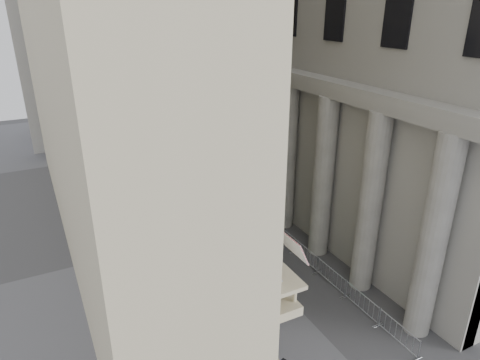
# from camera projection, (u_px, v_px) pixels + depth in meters

# --- Properties ---
(far_building) EXTENTS (22.00, 10.00, 30.00)m
(far_building) POSITION_uv_depth(u_px,v_px,m) (114.00, 0.00, 47.99)
(far_building) COLOR beige
(far_building) RESTS_ON ground
(iron_fence) EXTENTS (0.30, 28.00, 1.40)m
(iron_fence) POSITION_uv_depth(u_px,v_px,m) (170.00, 253.00, 27.23)
(iron_fence) COLOR black
(iron_fence) RESTS_ON ground
(blue_awning) EXTENTS (1.60, 3.00, 3.00)m
(blue_awning) POSITION_uv_depth(u_px,v_px,m) (234.00, 185.00, 37.34)
(blue_awning) COLOR navy
(blue_awning) RESTS_ON ground
(scooter_3) EXTENTS (1.50, 1.11, 1.50)m
(scooter_3) POSITION_uv_depth(u_px,v_px,m) (247.00, 342.00, 20.10)
(scooter_3) COLOR white
(scooter_3) RESTS_ON ground
(scooter_4) EXTENTS (1.50, 1.11, 1.50)m
(scooter_4) POSITION_uv_depth(u_px,v_px,m) (234.00, 324.00, 21.26)
(scooter_4) COLOR white
(scooter_4) RESTS_ON ground
(scooter_5) EXTENTS (1.50, 1.11, 1.50)m
(scooter_5) POSITION_uv_depth(u_px,v_px,m) (222.00, 307.00, 22.42)
(scooter_5) COLOR white
(scooter_5) RESTS_ON ground
(scooter_6) EXTENTS (1.50, 1.11, 1.50)m
(scooter_6) POSITION_uv_depth(u_px,v_px,m) (211.00, 292.00, 23.59)
(scooter_6) COLOR white
(scooter_6) RESTS_ON ground
(scooter_7) EXTENTS (1.50, 1.11, 1.50)m
(scooter_7) POSITION_uv_depth(u_px,v_px,m) (202.00, 278.00, 24.75)
(scooter_7) COLOR white
(scooter_7) RESTS_ON ground
(scooter_8) EXTENTS (1.50, 1.11, 1.50)m
(scooter_8) POSITION_uv_depth(u_px,v_px,m) (193.00, 266.00, 25.92)
(scooter_8) COLOR white
(scooter_8) RESTS_ON ground
(scooter_9) EXTENTS (1.50, 1.11, 1.50)m
(scooter_9) POSITION_uv_depth(u_px,v_px,m) (185.00, 255.00, 27.08)
(scooter_9) COLOR white
(scooter_9) RESTS_ON ground
(scooter_10) EXTENTS (1.50, 1.11, 1.50)m
(scooter_10) POSITION_uv_depth(u_px,v_px,m) (177.00, 244.00, 28.25)
(scooter_10) COLOR white
(scooter_10) RESTS_ON ground
(scooter_11) EXTENTS (1.50, 1.11, 1.50)m
(scooter_11) POSITION_uv_depth(u_px,v_px,m) (171.00, 235.00, 29.41)
(scooter_11) COLOR white
(scooter_11) RESTS_ON ground
(scooter_12) EXTENTS (1.50, 1.11, 1.50)m
(scooter_12) POSITION_uv_depth(u_px,v_px,m) (164.00, 226.00, 30.57)
(scooter_12) COLOR white
(scooter_12) RESTS_ON ground
(scooter_13) EXTENTS (1.50, 1.11, 1.50)m
(scooter_13) POSITION_uv_depth(u_px,v_px,m) (159.00, 218.00, 31.74)
(scooter_13) COLOR white
(scooter_13) RESTS_ON ground
(scooter_14) EXTENTS (1.50, 1.11, 1.50)m
(scooter_14) POSITION_uv_depth(u_px,v_px,m) (153.00, 210.00, 32.90)
(scooter_14) COLOR white
(scooter_14) RESTS_ON ground
(scooter_15) EXTENTS (1.50, 1.11, 1.50)m
(scooter_15) POSITION_uv_depth(u_px,v_px,m) (148.00, 203.00, 34.07)
(scooter_15) COLOR white
(scooter_15) RESTS_ON ground
(barrier_0) EXTENTS (0.60, 2.40, 1.10)m
(barrier_0) POSITION_uv_depth(u_px,v_px,m) (397.00, 342.00, 20.09)
(barrier_0) COLOR #A7A9AE
(barrier_0) RESTS_ON ground
(barrier_1) EXTENTS (0.60, 2.40, 1.10)m
(barrier_1) POSITION_uv_depth(u_px,v_px,m) (360.00, 311.00, 22.15)
(barrier_1) COLOR #A7A9AE
(barrier_1) RESTS_ON ground
(barrier_2) EXTENTS (0.60, 2.40, 1.10)m
(barrier_2) POSITION_uv_depth(u_px,v_px,m) (330.00, 285.00, 24.21)
(barrier_2) COLOR #A7A9AE
(barrier_2) RESTS_ON ground
(barrier_3) EXTENTS (0.60, 2.40, 1.10)m
(barrier_3) POSITION_uv_depth(u_px,v_px,m) (305.00, 262.00, 26.27)
(barrier_3) COLOR #A7A9AE
(barrier_3) RESTS_ON ground
(barrier_4) EXTENTS (0.60, 2.40, 1.10)m
(barrier_4) POSITION_uv_depth(u_px,v_px,m) (283.00, 244.00, 28.33)
(barrier_4) COLOR #A7A9AE
(barrier_4) RESTS_ON ground
(barrier_5) EXTENTS (0.60, 2.40, 1.10)m
(barrier_5) POSITION_uv_depth(u_px,v_px,m) (264.00, 227.00, 30.39)
(barrier_5) COLOR #A7A9AE
(barrier_5) RESTS_ON ground
(barrier_6) EXTENTS (0.60, 2.40, 1.10)m
(barrier_6) POSITION_uv_depth(u_px,v_px,m) (248.00, 213.00, 32.45)
(barrier_6) COLOR #A7A9AE
(barrier_6) RESTS_ON ground
(security_tent) EXTENTS (4.06, 4.06, 3.30)m
(security_tent) POSITION_uv_depth(u_px,v_px,m) (158.00, 166.00, 34.01)
(security_tent) COLOR white
(security_tent) RESTS_ON ground
(street_lamp) EXTENTS (2.36, 0.68, 7.31)m
(street_lamp) POSITION_uv_depth(u_px,v_px,m) (169.00, 182.00, 26.86)
(street_lamp) COLOR #999CA1
(street_lamp) RESTS_ON ground
(info_kiosk) EXTENTS (0.44, 0.86, 1.76)m
(info_kiosk) POSITION_uv_depth(u_px,v_px,m) (215.00, 277.00, 23.37)
(info_kiosk) COLOR black
(info_kiosk) RESTS_ON ground
(pedestrian_a) EXTENTS (0.66, 0.44, 1.78)m
(pedestrian_a) POSITION_uv_depth(u_px,v_px,m) (200.00, 206.00, 31.62)
(pedestrian_a) COLOR #0D1335
(pedestrian_a) RESTS_ON ground
(pedestrian_b) EXTENTS (1.20, 1.12, 1.96)m
(pedestrian_b) POSITION_uv_depth(u_px,v_px,m) (183.00, 146.00, 44.46)
(pedestrian_b) COLOR black
(pedestrian_b) RESTS_ON ground
(pedestrian_c) EXTENTS (1.10, 1.00, 1.89)m
(pedestrian_c) POSITION_uv_depth(u_px,v_px,m) (164.00, 186.00, 34.86)
(pedestrian_c) COLOR black
(pedestrian_c) RESTS_ON ground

